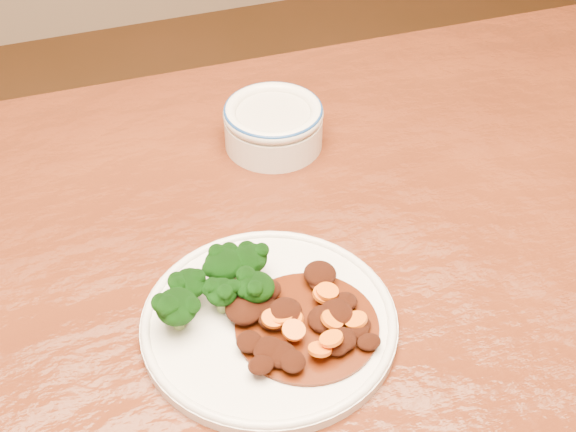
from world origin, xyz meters
name	(u,v)px	position (x,y,z in m)	size (l,w,h in m)	color
dining_table	(279,351)	(0.00, 0.00, 0.67)	(1.51, 0.92, 0.75)	#55220F
dinner_plate	(269,322)	(-0.02, -0.03, 0.76)	(0.25, 0.25, 0.02)	white
broccoli_florets	(217,283)	(-0.06, 0.01, 0.79)	(0.12, 0.08, 0.04)	#77934C
mince_stew	(296,318)	(0.00, -0.04, 0.77)	(0.14, 0.14, 0.03)	#4B1708
dip_bowl	(273,124)	(0.08, 0.25, 0.78)	(0.12, 0.12, 0.05)	silver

